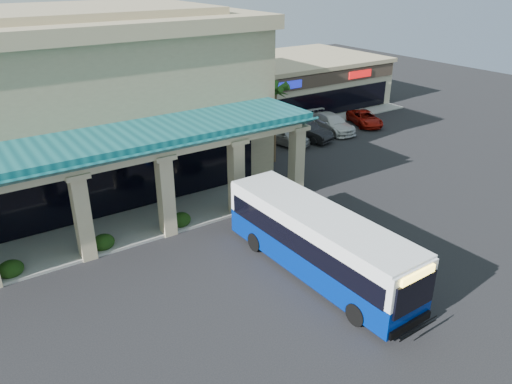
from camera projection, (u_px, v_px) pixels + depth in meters
ground at (266, 258)px, 25.58m from camera, size 110.00×110.00×0.00m
main_building at (15, 106)px, 31.19m from camera, size 30.80×14.80×11.35m
arcade at (62, 199)px, 25.44m from camera, size 30.00×6.20×5.70m
strip_mall at (275, 84)px, 51.83m from camera, size 22.50×12.50×4.90m
palm_0 at (275, 120)px, 36.84m from camera, size 2.40×2.40×6.60m
palm_1 at (263, 114)px, 39.77m from camera, size 2.40×2.40×5.80m
broadleaf_tree at (210, 110)px, 42.72m from camera, size 2.60×2.60×4.81m
transit_bus at (318, 244)px, 23.73m from camera, size 2.98×11.78×3.28m
pedestrian at (321, 222)px, 27.26m from camera, size 0.75×0.78×1.80m
car_silver at (285, 135)px, 41.56m from camera, size 2.85×4.77×1.52m
car_white at (305, 130)px, 42.66m from camera, size 2.97×5.21×1.62m
car_red at (331, 123)px, 44.77m from camera, size 2.60×5.52×1.56m
car_gray at (365, 118)px, 46.69m from camera, size 3.61×5.05×1.28m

